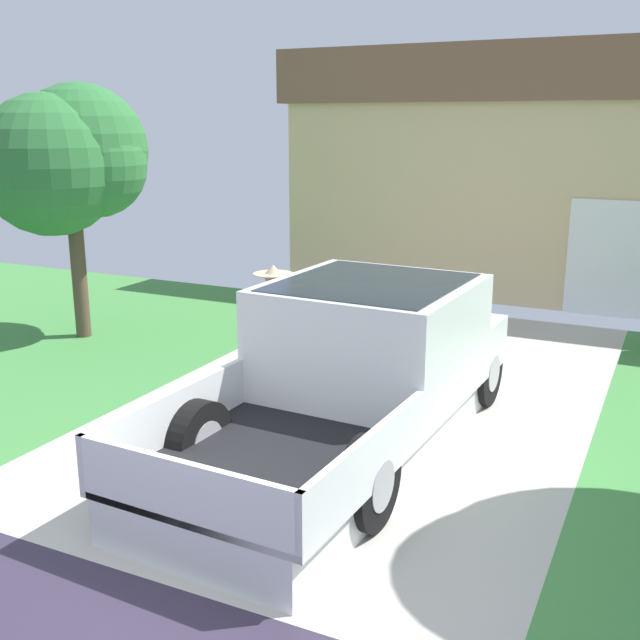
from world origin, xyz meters
TOP-DOWN VIEW (x-y plane):
  - pickup_truck at (0.31, 3.19)m, footprint 2.26×5.21m
  - person_with_hat at (-1.11, 3.82)m, footprint 0.48×0.48m
  - handbag at (-0.94, 3.51)m, footprint 0.31×0.19m
  - house_with_garage at (1.07, 12.44)m, footprint 10.79×5.31m
  - neighbor_tree at (-5.19, 4.92)m, footprint 2.28×2.57m

SIDE VIEW (x-z plane):
  - handbag at x=-0.94m, z-range -0.08..0.32m
  - pickup_truck at x=0.31m, z-range -0.08..1.59m
  - person_with_hat at x=-1.11m, z-range 0.12..1.79m
  - house_with_garage at x=1.07m, z-range 0.03..4.70m
  - neighbor_tree at x=-5.19m, z-range 0.80..4.69m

